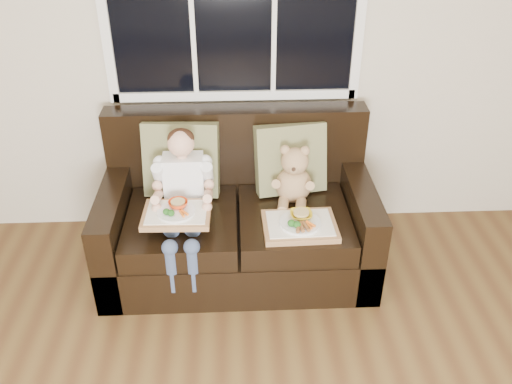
{
  "coord_description": "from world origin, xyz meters",
  "views": [
    {
      "loc": [
        -0.14,
        -0.88,
        2.34
      ],
      "look_at": [
        -0.02,
        1.85,
        0.63
      ],
      "focal_mm": 38.0,
      "sensor_mm": 36.0,
      "label": 1
    }
  ],
  "objects_px": {
    "teddy_bear": "(294,179)",
    "tray_right": "(300,224)",
    "tray_left": "(177,213)",
    "child": "(183,189)",
    "loveseat": "(238,220)"
  },
  "relations": [
    {
      "from": "teddy_bear",
      "to": "tray_right",
      "type": "distance_m",
      "value": 0.34
    },
    {
      "from": "tray_left",
      "to": "teddy_bear",
      "type": "bearing_deg",
      "value": 24.31
    },
    {
      "from": "teddy_bear",
      "to": "child",
      "type": "bearing_deg",
      "value": -160.72
    },
    {
      "from": "loveseat",
      "to": "tray_right",
      "type": "height_order",
      "value": "loveseat"
    },
    {
      "from": "tray_left",
      "to": "tray_right",
      "type": "distance_m",
      "value": 0.73
    },
    {
      "from": "teddy_bear",
      "to": "tray_right",
      "type": "height_order",
      "value": "teddy_bear"
    },
    {
      "from": "tray_left",
      "to": "tray_right",
      "type": "relative_size",
      "value": 0.9
    },
    {
      "from": "tray_right",
      "to": "teddy_bear",
      "type": "bearing_deg",
      "value": 89.42
    },
    {
      "from": "loveseat",
      "to": "tray_right",
      "type": "bearing_deg",
      "value": -39.93
    },
    {
      "from": "child",
      "to": "tray_right",
      "type": "bearing_deg",
      "value": -15.21
    },
    {
      "from": "tray_left",
      "to": "child",
      "type": "bearing_deg",
      "value": 81.92
    },
    {
      "from": "loveseat",
      "to": "teddy_bear",
      "type": "bearing_deg",
      "value": 1.75
    },
    {
      "from": "teddy_bear",
      "to": "tray_left",
      "type": "height_order",
      "value": "teddy_bear"
    },
    {
      "from": "teddy_bear",
      "to": "tray_left",
      "type": "xyz_separation_m",
      "value": [
        -0.71,
        -0.3,
        -0.04
      ]
    },
    {
      "from": "child",
      "to": "teddy_bear",
      "type": "bearing_deg",
      "value": 10.53
    }
  ]
}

